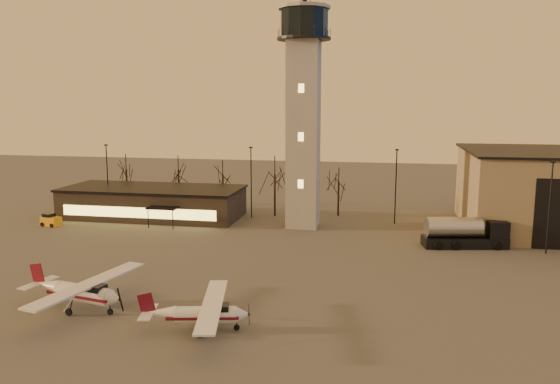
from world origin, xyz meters
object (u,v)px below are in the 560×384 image
control_tower (304,102)px  cessna_rear (85,297)px  fuel_truck (464,235)px  cessna_front (208,317)px  service_cart (51,221)px  terminal (153,202)px

control_tower → cessna_rear: (-12.42, -32.51, -15.18)m
cessna_rear → fuel_truck: bearing=50.6°
cessna_front → service_cart: cessna_front is taller
terminal → cessna_front: (20.29, -36.36, -1.16)m
cessna_rear → terminal: bearing=117.3°
service_cart → cessna_front: bearing=-27.5°
cessna_front → cessna_rear: (-10.71, 1.87, 0.14)m
cessna_rear → fuel_truck: fuel_truck is taller
cessna_front → fuel_truck: bearing=40.1°
terminal → fuel_truck: (41.61, -8.73, -0.79)m
terminal → cessna_rear: bearing=-74.5°
control_tower → terminal: (-21.99, 1.98, -14.17)m
terminal → fuel_truck: size_ratio=2.62×
fuel_truck → cessna_front: bearing=-138.4°
cessna_front → service_cart: bearing=125.6°
terminal → cessna_front: 41.66m
terminal → cessna_rear: terminal is taller
cessna_front → terminal: bearing=106.9°
control_tower → cessna_front: bearing=-92.8°
cessna_front → fuel_truck: 34.90m
fuel_truck → service_cart: size_ratio=3.36×
cessna_front → cessna_rear: size_ratio=0.87×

